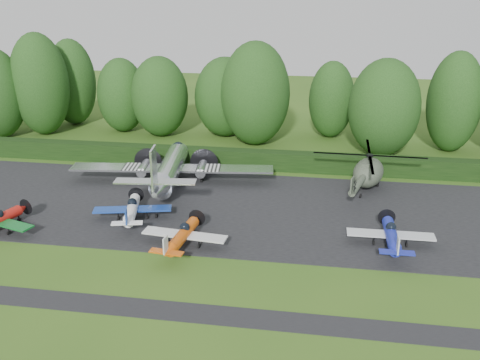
% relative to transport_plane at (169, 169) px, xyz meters
% --- Properties ---
extents(ground, '(160.00, 160.00, 0.00)m').
position_rel_transport_plane_xyz_m(ground, '(3.87, -14.44, -1.81)').
color(ground, '#2E5618').
rests_on(ground, ground).
extents(apron, '(70.00, 18.00, 0.01)m').
position_rel_transport_plane_xyz_m(apron, '(3.87, -4.44, -1.80)').
color(apron, black).
rests_on(apron, ground).
extents(taxiway_verge, '(70.00, 2.00, 0.00)m').
position_rel_transport_plane_xyz_m(taxiway_verge, '(3.87, -20.44, -1.80)').
color(taxiway_verge, black).
rests_on(taxiway_verge, ground).
extents(hedgerow, '(90.00, 1.60, 2.00)m').
position_rel_transport_plane_xyz_m(hedgerow, '(3.87, 6.56, -1.81)').
color(hedgerow, black).
rests_on(hedgerow, ground).
extents(transport_plane, '(20.22, 15.50, 6.48)m').
position_rel_transport_plane_xyz_m(transport_plane, '(0.00, 0.00, 0.00)').
color(transport_plane, silver).
rests_on(transport_plane, ground).
extents(light_plane_white, '(6.54, 6.88, 2.51)m').
position_rel_transport_plane_xyz_m(light_plane_white, '(-0.95, -8.22, -0.76)').
color(light_plane_white, white).
rests_on(light_plane_white, ground).
extents(light_plane_orange, '(6.59, 6.93, 2.53)m').
position_rel_transport_plane_xyz_m(light_plane_orange, '(4.49, -12.27, -0.75)').
color(light_plane_orange, '#C74E0B').
rests_on(light_plane_orange, ground).
extents(light_plane_blue, '(6.59, 6.93, 2.53)m').
position_rel_transport_plane_xyz_m(light_plane_blue, '(20.13, -9.78, -0.75)').
color(light_plane_blue, '#19249B').
rests_on(light_plane_blue, ground).
extents(helicopter, '(10.73, 12.56, 3.46)m').
position_rel_transport_plane_xyz_m(helicopter, '(19.19, 2.53, 0.05)').
color(helicopter, '#374132').
rests_on(helicopter, ground).
extents(tree_0, '(7.76, 7.76, 10.14)m').
position_rel_transport_plane_xyz_m(tree_0, '(2.12, 18.79, 3.25)').
color(tree_0, black).
rests_on(tree_0, ground).
extents(tree_1, '(7.23, 7.23, 13.08)m').
position_rel_transport_plane_xyz_m(tree_1, '(-21.40, 15.89, 4.72)').
color(tree_1, black).
rests_on(tree_1, ground).
extents(tree_2, '(6.20, 6.20, 11.74)m').
position_rel_transport_plane_xyz_m(tree_2, '(29.44, 16.33, 4.05)').
color(tree_2, black).
rests_on(tree_2, ground).
extents(tree_3, '(5.70, 5.70, 9.73)m').
position_rel_transport_plane_xyz_m(tree_3, '(15.53, 20.27, 3.04)').
color(tree_3, black).
rests_on(tree_3, ground).
extents(tree_5, '(8.02, 8.02, 11.13)m').
position_rel_transport_plane_xyz_m(tree_5, '(21.34, 13.55, 3.75)').
color(tree_5, black).
rests_on(tree_5, ground).
extents(tree_6, '(7.23, 7.23, 10.23)m').
position_rel_transport_plane_xyz_m(tree_6, '(-6.12, 17.49, 3.30)').
color(tree_6, black).
rests_on(tree_6, ground).
extents(tree_7, '(6.33, 6.33, 9.71)m').
position_rel_transport_plane_xyz_m(tree_7, '(-11.68, 18.75, 3.04)').
color(tree_7, black).
rests_on(tree_7, ground).
extents(tree_10, '(8.32, 8.32, 12.51)m').
position_rel_transport_plane_xyz_m(tree_10, '(6.39, 15.66, 4.44)').
color(tree_10, black).
rests_on(tree_10, ground).
extents(tree_11, '(6.44, 6.44, 11.73)m').
position_rel_transport_plane_xyz_m(tree_11, '(-19.74, 21.39, 4.04)').
color(tree_11, black).
rests_on(tree_11, ground).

